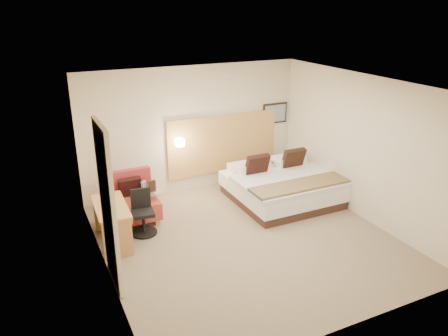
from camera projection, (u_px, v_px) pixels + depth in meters
name	position (u px, v px, depth m)	size (l,w,h in m)	color
floor	(247.00, 239.00, 7.66)	(4.80, 5.00, 0.02)	#7D6B54
ceiling	(251.00, 84.00, 6.69)	(4.80, 5.00, 0.02)	silver
wall_back	(193.00, 129.00, 9.29)	(4.80, 0.02, 2.70)	beige
wall_front	(352.00, 236.00, 5.05)	(4.80, 0.02, 2.70)	beige
wall_left	(100.00, 193.00, 6.21)	(0.02, 5.00, 2.70)	beige
wall_right	(362.00, 148.00, 8.14)	(0.02, 5.00, 2.70)	beige
headboard_panel	(223.00, 144.00, 9.68)	(2.60, 0.04, 1.30)	tan
art_frame	(275.00, 113.00, 10.02)	(0.62, 0.03, 0.47)	black
art_canvas	(275.00, 113.00, 10.01)	(0.54, 0.01, 0.39)	gray
lamp_arm	(179.00, 142.00, 9.15)	(0.02, 0.02, 0.12)	silver
lamp_shade	(180.00, 142.00, 9.10)	(0.15, 0.15, 0.15)	#FFEDC6
curtain	(108.00, 207.00, 6.06)	(0.06, 0.90, 2.42)	beige
bottle_a	(143.00, 187.00, 8.12)	(0.06, 0.06, 0.20)	#7B9EBF
bottle_b	(145.00, 186.00, 8.18)	(0.06, 0.06, 0.20)	#86ADD0
menu_folder	(152.00, 186.00, 8.15)	(0.13, 0.05, 0.22)	#352015
bed	(282.00, 186.00, 9.06)	(2.08, 1.99, 1.00)	#3A211D
lounge_chair	(132.00, 202.00, 8.20)	(0.89, 0.78, 0.93)	#9F894B
side_table	(149.00, 204.00, 8.26)	(0.54, 0.54, 0.56)	silver
desk	(113.00, 213.00, 7.36)	(0.57, 1.16, 0.71)	tan
desk_chair	(143.00, 216.00, 7.75)	(0.50, 0.50, 0.81)	black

